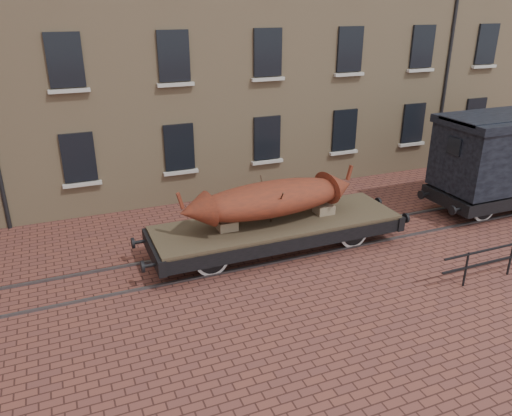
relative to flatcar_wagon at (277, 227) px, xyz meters
name	(u,v)px	position (x,y,z in m)	size (l,w,h in m)	color
ground	(300,246)	(0.81, 0.00, -0.80)	(90.00, 90.00, 0.00)	brown
warehouse_cream	(264,5)	(3.81, 9.99, 6.20)	(40.00, 10.19, 14.00)	tan
rail_track	(300,245)	(0.81, 0.00, -0.77)	(30.00, 1.52, 0.06)	#59595E
flatcar_wagon	(277,227)	(0.00, 0.00, 0.00)	(8.47, 2.30, 1.28)	#423724
iron_boat	(271,199)	(-0.20, 0.00, 0.95)	(5.71, 1.85, 1.40)	maroon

